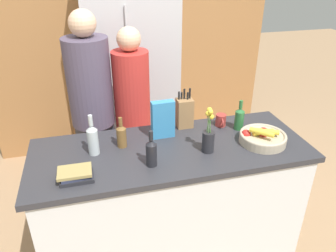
# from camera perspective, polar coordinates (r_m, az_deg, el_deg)

# --- Properties ---
(ground_plane) EXTENTS (14.00, 14.00, 0.00)m
(ground_plane) POSITION_cam_1_polar(r_m,az_deg,el_deg) (2.79, 0.49, -20.10)
(ground_plane) COLOR #A37F5B
(kitchen_island) EXTENTS (1.86, 0.71, 0.92)m
(kitchen_island) POSITION_cam_1_polar(r_m,az_deg,el_deg) (2.46, 0.53, -12.91)
(kitchen_island) COLOR silver
(kitchen_island) RESTS_ON ground_plane
(back_wall_wood) EXTENTS (3.06, 0.12, 2.60)m
(back_wall_wood) POSITION_cam_1_polar(r_m,az_deg,el_deg) (3.66, -6.71, 15.54)
(back_wall_wood) COLOR #9E6B3D
(back_wall_wood) RESTS_ON ground_plane
(refrigerator) EXTENTS (0.88, 0.62, 2.05)m
(refrigerator) POSITION_cam_1_polar(r_m,az_deg,el_deg) (3.38, -6.43, 9.64)
(refrigerator) COLOR #B7B7BC
(refrigerator) RESTS_ON ground_plane
(fruit_bowl) EXTENTS (0.32, 0.32, 0.12)m
(fruit_bowl) POSITION_cam_1_polar(r_m,az_deg,el_deg) (2.32, 16.13, -1.80)
(fruit_bowl) COLOR tan
(fruit_bowl) RESTS_ON kitchen_island
(knife_block) EXTENTS (0.12, 0.10, 0.30)m
(knife_block) POSITION_cam_1_polar(r_m,az_deg,el_deg) (2.41, 2.89, 2.35)
(knife_block) COLOR olive
(knife_block) RESTS_ON kitchen_island
(flower_vase) EXTENTS (0.08, 0.08, 0.31)m
(flower_vase) POSITION_cam_1_polar(r_m,az_deg,el_deg) (2.12, 7.04, -2.04)
(flower_vase) COLOR #232328
(flower_vase) RESTS_ON kitchen_island
(cereal_box) EXTENTS (0.16, 0.07, 0.27)m
(cereal_box) POSITION_cam_1_polar(r_m,az_deg,el_deg) (2.26, -0.89, 1.15)
(cereal_box) COLOR teal
(cereal_box) RESTS_ON kitchen_island
(coffee_mug) EXTENTS (0.08, 0.11, 0.09)m
(coffee_mug) POSITION_cam_1_polar(r_m,az_deg,el_deg) (2.48, 9.19, 0.99)
(coffee_mug) COLOR #99332D
(coffee_mug) RESTS_ON kitchen_island
(book_stack) EXTENTS (0.20, 0.14, 0.06)m
(book_stack) POSITION_cam_1_polar(r_m,az_deg,el_deg) (1.96, -15.73, -8.15)
(book_stack) COLOR #232328
(book_stack) RESTS_ON kitchen_island
(bottle_oil) EXTENTS (0.07, 0.07, 0.24)m
(bottle_oil) POSITION_cam_1_polar(r_m,az_deg,el_deg) (1.98, -2.91, -4.55)
(bottle_oil) COLOR black
(bottle_oil) RESTS_ON kitchen_island
(bottle_vinegar) EXTENTS (0.07, 0.07, 0.28)m
(bottle_vinegar) POSITION_cam_1_polar(r_m,az_deg,el_deg) (2.13, -12.97, -2.20)
(bottle_vinegar) COLOR #B2BCC1
(bottle_vinegar) RESTS_ON kitchen_island
(bottle_wine) EXTENTS (0.07, 0.07, 0.21)m
(bottle_wine) POSITION_cam_1_polar(r_m,az_deg,el_deg) (2.19, -8.10, -1.60)
(bottle_wine) COLOR brown
(bottle_wine) RESTS_ON kitchen_island
(bottle_water) EXTENTS (0.07, 0.07, 0.23)m
(bottle_water) POSITION_cam_1_polar(r_m,az_deg,el_deg) (2.44, 12.32, 1.38)
(bottle_water) COLOR #286633
(bottle_water) RESTS_ON kitchen_island
(person_at_sink) EXTENTS (0.35, 0.35, 1.73)m
(person_at_sink) POSITION_cam_1_polar(r_m,az_deg,el_deg) (2.71, -13.06, 3.30)
(person_at_sink) COLOR #383842
(person_at_sink) RESTS_ON ground_plane
(person_in_blue) EXTENTS (0.29, 0.29, 1.59)m
(person_in_blue) POSITION_cam_1_polar(r_m,az_deg,el_deg) (2.75, -6.16, 2.62)
(person_in_blue) COLOR #383842
(person_in_blue) RESTS_ON ground_plane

